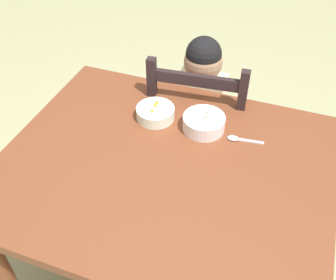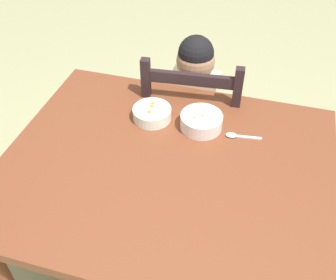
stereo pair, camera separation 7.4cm
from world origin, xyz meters
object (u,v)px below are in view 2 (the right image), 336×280
child_figure (192,103)px  spoon (237,136)px  bowl_of_peas (201,121)px  dining_table (166,184)px  dining_chair (192,132)px  bowl_of_carrots (152,113)px

child_figure → spoon: child_figure is taller
bowl_of_peas → spoon: (0.14, -0.02, -0.03)m
dining_table → spoon: size_ratio=8.42×
child_figure → dining_chair: bearing=52.1°
child_figure → spoon: size_ratio=6.89×
dining_table → child_figure: (-0.02, 0.52, -0.01)m
spoon → bowl_of_carrots: bearing=177.1°
child_figure → bowl_of_peas: (0.10, -0.29, 0.14)m
spoon → dining_table: bearing=-135.8°
dining_table → bowl_of_peas: bearing=71.7°
spoon → bowl_of_peas: bearing=173.0°
dining_chair → spoon: 0.50m
dining_table → spoon: 0.32m
dining_table → child_figure: 0.52m
bowl_of_peas → bowl_of_carrots: (-0.20, 0.00, -0.01)m
dining_chair → child_figure: size_ratio=0.96×
dining_chair → bowl_of_peas: size_ratio=5.64×
bowl_of_peas → bowl_of_carrots: bowl_of_peas is taller
dining_chair → bowl_of_peas: bearing=-72.4°
dining_table → bowl_of_peas: (0.08, 0.23, 0.14)m
dining_table → bowl_of_carrots: (-0.12, 0.23, 0.13)m
bowl_of_peas → dining_chair: bearing=107.6°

